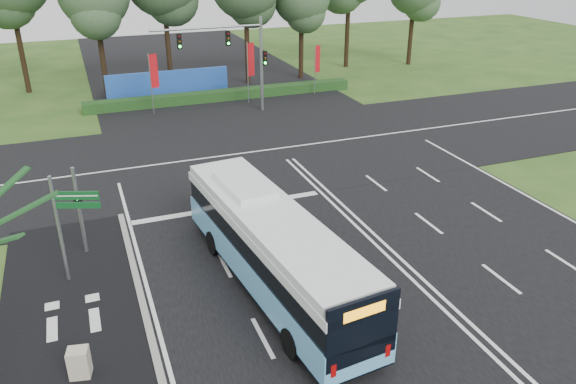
# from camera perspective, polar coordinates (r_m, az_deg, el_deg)

# --- Properties ---
(ground) EXTENTS (120.00, 120.00, 0.00)m
(ground) POSITION_cam_1_polar(r_m,az_deg,el_deg) (25.55, 7.93, -4.49)
(ground) COLOR #264D19
(ground) RESTS_ON ground
(road_main) EXTENTS (20.00, 120.00, 0.04)m
(road_main) POSITION_cam_1_polar(r_m,az_deg,el_deg) (25.54, 7.93, -4.45)
(road_main) COLOR black
(road_main) RESTS_ON ground
(road_cross) EXTENTS (120.00, 14.00, 0.05)m
(road_cross) POSITION_cam_1_polar(r_m,az_deg,el_deg) (35.51, -1.28, 4.37)
(road_cross) COLOR black
(road_cross) RESTS_ON ground
(bike_path) EXTENTS (5.00, 18.00, 0.06)m
(bike_path) POSITION_cam_1_polar(r_m,az_deg,el_deg) (20.52, -20.83, -14.15)
(bike_path) COLOR black
(bike_path) RESTS_ON ground
(kerb_strip) EXTENTS (0.25, 18.00, 0.12)m
(kerb_strip) POSITION_cam_1_polar(r_m,az_deg,el_deg) (20.49, -14.02, -13.05)
(kerb_strip) COLOR gray
(kerb_strip) RESTS_ON ground
(city_bus) EXTENTS (3.73, 12.16, 3.43)m
(city_bus) POSITION_cam_1_polar(r_m,az_deg,el_deg) (21.00, -1.57, -5.73)
(city_bus) COLOR #60ADDF
(city_bus) RESTS_ON ground
(pedestrian_signal) EXTENTS (0.36, 0.44, 3.92)m
(pedestrian_signal) POSITION_cam_1_polar(r_m,az_deg,el_deg) (24.57, -20.45, -1.54)
(pedestrian_signal) COLOR gray
(pedestrian_signal) RESTS_ON ground
(street_sign) EXTENTS (1.66, 0.65, 4.46)m
(street_sign) POSITION_cam_1_polar(r_m,az_deg,el_deg) (22.44, -21.56, -2.45)
(street_sign) COLOR gray
(street_sign) RESTS_ON ground
(utility_cabinet) EXTENTS (0.71, 0.63, 1.03)m
(utility_cabinet) POSITION_cam_1_polar(r_m,az_deg,el_deg) (18.90, -20.43, -16.01)
(utility_cabinet) COLOR beige
(utility_cabinet) RESTS_ON ground
(banner_flag_left) EXTENTS (0.66, 0.24, 4.61)m
(banner_flag_left) POSITION_cam_1_polar(r_m,az_deg,el_deg) (43.04, -13.54, 11.48)
(banner_flag_left) COLOR gray
(banner_flag_left) RESTS_ON ground
(banner_flag_mid) EXTENTS (0.67, 0.32, 4.83)m
(banner_flag_mid) POSITION_cam_1_polar(r_m,az_deg,el_deg) (45.26, -3.88, 12.89)
(banner_flag_mid) COLOR gray
(banner_flag_mid) RESTS_ON ground
(banner_flag_right) EXTENTS (0.57, 0.28, 4.14)m
(banner_flag_right) POSITION_cam_1_polar(r_m,az_deg,el_deg) (47.96, 2.96, 13.08)
(banner_flag_right) COLOR gray
(banner_flag_right) RESTS_ON ground
(traffic_light_gantry) EXTENTS (8.41, 0.28, 7.00)m
(traffic_light_gantry) POSITION_cam_1_polar(r_m,az_deg,el_deg) (42.17, -5.12, 14.09)
(traffic_light_gantry) COLOR gray
(traffic_light_gantry) RESTS_ON ground
(hedge) EXTENTS (22.00, 1.20, 0.80)m
(hedge) POSITION_cam_1_polar(r_m,az_deg,el_deg) (46.82, -6.57, 9.74)
(hedge) COLOR #143814
(hedge) RESTS_ON ground
(blue_hoarding) EXTENTS (10.00, 0.30, 2.20)m
(blue_hoarding) POSITION_cam_1_polar(r_m,az_deg,el_deg) (48.24, -12.06, 10.67)
(blue_hoarding) COLOR #2050B1
(blue_hoarding) RESTS_ON ground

